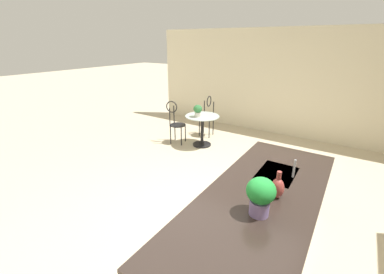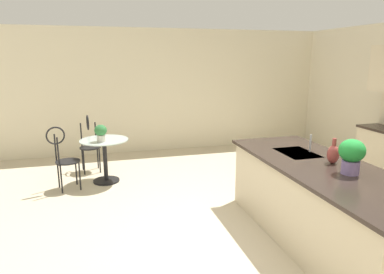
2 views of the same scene
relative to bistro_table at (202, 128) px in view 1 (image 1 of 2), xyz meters
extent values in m
plane|color=beige|center=(2.38, 1.45, -0.45)|extent=(40.00, 40.00, 0.00)
cube|color=beige|center=(-1.88, 1.45, 0.90)|extent=(0.12, 7.80, 2.70)
cube|color=beige|center=(2.68, 2.30, -0.01)|extent=(2.70, 0.96, 0.88)
cube|color=#2D231E|center=(2.68, 2.30, 0.45)|extent=(2.80, 1.06, 0.04)
cube|color=#B2B5BA|center=(2.13, 2.30, 0.46)|extent=(0.56, 0.40, 0.03)
cylinder|color=black|center=(0.00, 0.00, -0.43)|extent=(0.44, 0.44, 0.03)
cylinder|color=black|center=(0.00, 0.00, -0.07)|extent=(0.07, 0.07, 0.69)
cylinder|color=#B2C6C1|center=(0.00, 0.00, 0.29)|extent=(0.80, 0.80, 0.01)
cylinder|color=black|center=(-0.51, -0.09, -0.22)|extent=(0.03, 0.03, 0.45)
cylinder|color=black|center=(-0.48, -0.37, -0.22)|extent=(0.03, 0.03, 0.45)
cylinder|color=black|center=(-0.79, -0.13, -0.22)|extent=(0.03, 0.03, 0.45)
cylinder|color=black|center=(-0.76, -0.41, -0.22)|extent=(0.03, 0.03, 0.45)
cylinder|color=black|center=(-0.64, -0.25, 0.01)|extent=(0.43, 0.43, 0.02)
cylinder|color=black|center=(-0.80, -0.14, 0.23)|extent=(0.03, 0.03, 0.45)
cylinder|color=black|center=(-0.77, -0.40, 0.23)|extent=(0.03, 0.03, 0.45)
torus|color=black|center=(-0.78, -0.27, 0.45)|extent=(0.28, 0.06, 0.28)
cylinder|color=black|center=(0.01, -0.48, -0.22)|extent=(0.03, 0.03, 0.45)
cylinder|color=black|center=(0.29, -0.41, -0.22)|extent=(0.03, 0.03, 0.45)
cylinder|color=black|center=(0.09, -0.75, -0.22)|extent=(0.03, 0.03, 0.45)
cylinder|color=black|center=(0.36, -0.68, -0.22)|extent=(0.03, 0.03, 0.45)
cylinder|color=black|center=(0.19, -0.58, 0.01)|extent=(0.46, 0.46, 0.02)
cylinder|color=black|center=(0.10, -0.76, 0.23)|extent=(0.03, 0.03, 0.45)
cylinder|color=black|center=(0.35, -0.69, 0.23)|extent=(0.03, 0.03, 0.45)
torus|color=black|center=(0.22, -0.72, 0.45)|extent=(0.09, 0.28, 0.28)
cylinder|color=#B2B5BA|center=(2.13, 2.48, 0.58)|extent=(0.02, 0.02, 0.22)
cylinder|color=beige|center=(0.13, -0.05, 0.35)|extent=(0.14, 0.14, 0.11)
ellipsoid|color=#2F723A|center=(0.13, -0.05, 0.48)|extent=(0.20, 0.20, 0.18)
cylinder|color=#7A669E|center=(2.98, 2.38, 0.54)|extent=(0.18, 0.18, 0.14)
ellipsoid|color=#228F38|center=(2.98, 2.38, 0.72)|extent=(0.26, 0.26, 0.23)
ellipsoid|color=#993D38|center=(2.63, 2.44, 0.58)|extent=(0.13, 0.13, 0.21)
cylinder|color=#993D38|center=(2.63, 2.44, 0.72)|extent=(0.04, 0.04, 0.08)
camera|label=1|loc=(4.86, 2.90, 1.93)|focal=23.55mm
camera|label=2|loc=(5.76, -0.04, 1.63)|focal=32.11mm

